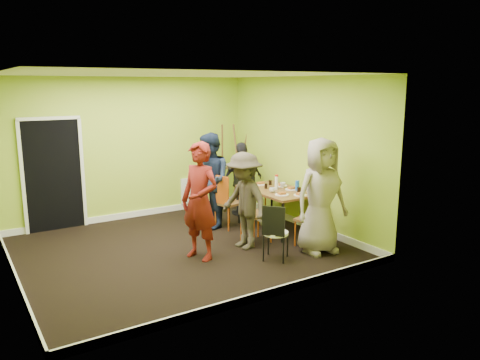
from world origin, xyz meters
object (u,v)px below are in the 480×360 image
object	(u,v)px
person_left_near	(244,201)
chair_left_far	(225,199)
thermos	(277,183)
dining_table	(277,192)
chair_bentwood	(275,230)
chair_left_near	(252,209)
orange_bottle	(266,187)
person_standing	(200,201)
chair_back_end	(246,178)
person_back_end	(242,179)
person_left_far	(210,181)
chair_front_end	(314,214)
person_front_end	(321,196)
easel	(234,165)
blue_bottle	(297,186)

from	to	relation	value
person_left_near	chair_left_far	bearing A→B (deg)	160.24
thermos	person_left_near	bearing A→B (deg)	-151.97
dining_table	chair_bentwood	world-z (taller)	chair_bentwood
dining_table	thermos	bearing A→B (deg)	76.05
chair_bentwood	thermos	xyz separation A→B (m)	(1.00, 1.32, 0.38)
chair_left_near	orange_bottle	size ratio (longest dim) A/B	14.72
person_standing	chair_bentwood	bearing A→B (deg)	29.62
chair_left_far	chair_back_end	bearing A→B (deg)	110.06
orange_bottle	person_back_end	xyz separation A→B (m)	(0.11, 0.99, -0.03)
chair_bentwood	chair_left_near	bearing A→B (deg)	129.04
thermos	person_left_far	bearing A→B (deg)	144.35
chair_front_end	person_front_end	bearing A→B (deg)	-132.17
person_left_far	person_back_end	distance (m)	1.07
easel	dining_table	bearing A→B (deg)	-96.65
chair_left_far	person_left_near	world-z (taller)	person_left_near
chair_left_near	chair_back_end	size ratio (longest dim) A/B	0.94
person_left_near	chair_back_end	bearing A→B (deg)	140.99
chair_left_near	blue_bottle	world-z (taller)	chair_left_near
thermos	person_back_end	bearing A→B (deg)	91.13
chair_left_near	person_left_far	size ratio (longest dim) A/B	0.58
chair_back_end	person_left_near	distance (m)	1.90
blue_bottle	person_left_far	world-z (taller)	person_left_far
chair_back_end	orange_bottle	world-z (taller)	chair_back_end
blue_bottle	chair_bentwood	bearing A→B (deg)	-140.75
chair_left_near	chair_back_end	world-z (taller)	chair_back_end
chair_front_end	person_back_end	distance (m)	2.29
person_front_end	chair_left_near	bearing A→B (deg)	131.26
person_front_end	orange_bottle	bearing A→B (deg)	94.61
thermos	person_left_far	world-z (taller)	person_left_far
chair_front_end	blue_bottle	distance (m)	0.97
dining_table	orange_bottle	size ratio (longest dim) A/B	21.15
easel	chair_bentwood	bearing A→B (deg)	-110.96
dining_table	person_left_far	size ratio (longest dim) A/B	0.84
thermos	person_back_end	distance (m)	1.14
thermos	blue_bottle	xyz separation A→B (m)	(0.26, -0.29, -0.03)
orange_bottle	person_left_far	world-z (taller)	person_left_far
chair_back_end	person_left_near	size ratio (longest dim) A/B	0.70
chair_left_near	person_standing	distance (m)	1.13
dining_table	chair_bentwood	size ratio (longest dim) A/B	1.70
person_standing	person_back_end	bearing A→B (deg)	110.18
chair_back_end	easel	distance (m)	0.90
dining_table	thermos	size ratio (longest dim) A/B	6.19
dining_table	easel	xyz separation A→B (m)	(0.22, 1.89, 0.21)
chair_back_end	dining_table	bearing A→B (deg)	78.55
dining_table	chair_left_far	size ratio (longest dim) A/B	1.47
chair_left_near	easel	world-z (taller)	easel
blue_bottle	person_left_near	xyz separation A→B (m)	(-1.34, -0.29, -0.05)
easel	person_left_near	xyz separation A→B (m)	(-1.30, -2.44, -0.11)
chair_left_far	person_front_end	world-z (taller)	person_front_end
dining_table	easel	world-z (taller)	easel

